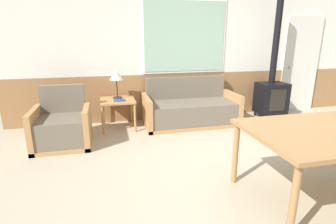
{
  "coord_description": "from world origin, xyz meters",
  "views": [
    {
      "loc": [
        -1.75,
        -2.34,
        1.6
      ],
      "look_at": [
        -0.93,
        1.17,
        0.56
      ],
      "focal_mm": 28.0,
      "sensor_mm": 36.0,
      "label": 1
    }
  ],
  "objects_px": {
    "armchair": "(62,128)",
    "wood_stove": "(272,90)",
    "side_table": "(118,104)",
    "couch": "(190,110)",
    "table_lamp": "(116,76)"
  },
  "relations": [
    {
      "from": "armchair",
      "to": "wood_stove",
      "type": "xyz_separation_m",
      "value": [
        3.89,
        0.54,
        0.29
      ]
    },
    {
      "from": "side_table",
      "to": "wood_stove",
      "type": "distance_m",
      "value": 3.04
    },
    {
      "from": "couch",
      "to": "armchair",
      "type": "distance_m",
      "value": 2.25
    },
    {
      "from": "couch",
      "to": "table_lamp",
      "type": "distance_m",
      "value": 1.49
    },
    {
      "from": "side_table",
      "to": "table_lamp",
      "type": "bearing_deg",
      "value": 86.54
    },
    {
      "from": "armchair",
      "to": "side_table",
      "type": "bearing_deg",
      "value": 28.28
    },
    {
      "from": "wood_stove",
      "to": "side_table",
      "type": "bearing_deg",
      "value": 179.17
    },
    {
      "from": "armchair",
      "to": "table_lamp",
      "type": "bearing_deg",
      "value": 32.58
    },
    {
      "from": "table_lamp",
      "to": "wood_stove",
      "type": "relative_size",
      "value": 0.22
    },
    {
      "from": "couch",
      "to": "armchair",
      "type": "relative_size",
      "value": 1.97
    },
    {
      "from": "armchair",
      "to": "wood_stove",
      "type": "height_order",
      "value": "wood_stove"
    },
    {
      "from": "side_table",
      "to": "wood_stove",
      "type": "relative_size",
      "value": 0.25
    },
    {
      "from": "armchair",
      "to": "side_table",
      "type": "distance_m",
      "value": 1.06
    },
    {
      "from": "armchair",
      "to": "table_lamp",
      "type": "height_order",
      "value": "table_lamp"
    },
    {
      "from": "couch",
      "to": "table_lamp",
      "type": "height_order",
      "value": "table_lamp"
    }
  ]
}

